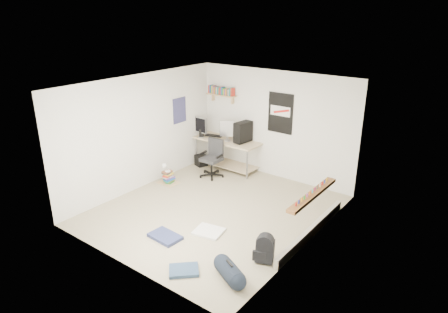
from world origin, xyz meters
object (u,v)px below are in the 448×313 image
Objects in this scene: backpack at (265,251)px; book_stack at (168,177)px; office_chair at (211,157)px; duffel_bag at (230,271)px; desk at (228,154)px.

book_stack is (-3.36, 1.25, -0.05)m from backpack.
backpack is (2.81, -2.16, -0.29)m from office_chair.
office_chair reaches higher than book_stack.
office_chair is 3.56m from backpack.
office_chair is 1.75× the size of duffel_bag.
office_chair is at bearing 121.47° from backpack.
backpack is (2.82, -2.83, -0.16)m from desk.
office_chair is at bearing 58.72° from book_stack.
backpack is 0.73× the size of duffel_bag.
duffel_bag is at bearing -126.13° from backpack.
desk reaches higher than backpack.
book_stack is at bearing -126.69° from desk.
desk is at bearing 86.70° from office_chair.
duffel_bag is 1.22× the size of book_stack.
office_chair is 1.11m from book_stack.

